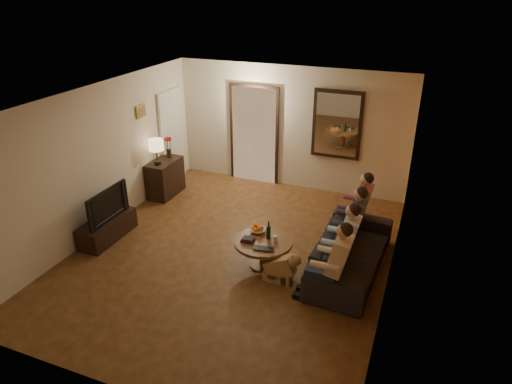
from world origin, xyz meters
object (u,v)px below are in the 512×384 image
at_px(person_b, 343,245).
at_px(dresser, 165,178).
at_px(tv, 103,204).
at_px(sofa, 352,252).
at_px(dog, 280,266).
at_px(bowl, 258,230).
at_px(person_c, 350,226).
at_px(person_d, 357,210).
at_px(tv_stand, 107,228).
at_px(wine_bottle, 269,230).
at_px(table_lamp, 157,152).
at_px(coffee_table, 263,253).
at_px(laptop, 263,250).
at_px(person_a, 334,267).

bearing_deg(person_b, dresser, 158.14).
bearing_deg(tv, sofa, -81.75).
bearing_deg(tv, dog, -91.86).
bearing_deg(dog, bowl, 137.91).
xyz_separation_m(person_b, bowl, (-1.40, 0.13, -0.12)).
bearing_deg(person_c, dog, -129.60).
bearing_deg(person_d, sofa, -83.66).
relative_size(tv_stand, wine_bottle, 3.66).
distance_m(sofa, person_d, 0.95).
bearing_deg(bowl, table_lamp, 154.38).
distance_m(table_lamp, tv, 1.75).
relative_size(tv, wine_bottle, 3.23).
relative_size(dresser, tv_stand, 0.75).
bearing_deg(coffee_table, tv, -175.65).
height_order(person_c, coffee_table, person_c).
relative_size(dresser, person_b, 0.71).
distance_m(dresser, sofa, 4.37).
distance_m(coffee_table, bowl, 0.38).
distance_m(dog, bowl, 0.81).
xyz_separation_m(dresser, tv, (0.00, -1.93, 0.29)).
bearing_deg(laptop, person_a, -20.66).
relative_size(dog, coffee_table, 0.61).
bearing_deg(laptop, dog, -17.11).
bearing_deg(sofa, person_d, 9.68).
relative_size(person_a, laptop, 3.65).
bearing_deg(tv, person_c, -77.46).
relative_size(tv_stand, bowl, 4.38).
relative_size(tv, laptop, 3.05).
distance_m(dresser, person_d, 4.09).
bearing_deg(wine_bottle, bowl, 152.45).
bearing_deg(sofa, person_a, 177.00).
height_order(tv_stand, person_c, person_c).
height_order(table_lamp, sofa, table_lamp).
height_order(person_a, person_d, same).
height_order(dog, coffee_table, dog).
xyz_separation_m(tv, dog, (3.23, -0.10, -0.39)).
xyz_separation_m(tv, laptop, (2.94, -0.06, -0.20)).
xyz_separation_m(tv, sofa, (4.16, 0.60, -0.34)).
bearing_deg(bowl, tv_stand, -170.70).
bearing_deg(wine_bottle, tv_stand, -173.76).
bearing_deg(dog, sofa, 38.81).
bearing_deg(sofa, person_b, 164.90).
relative_size(sofa, dog, 3.97).
bearing_deg(person_b, person_d, 90.00).
height_order(dresser, tv, tv).
distance_m(sofa, person_a, 0.95).
bearing_deg(person_c, bowl, -161.54).
bearing_deg(bowl, person_c, 18.46).
height_order(dog, laptop, dog).
distance_m(tv_stand, dog, 3.23).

